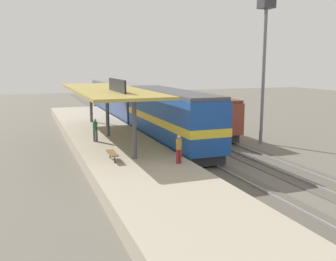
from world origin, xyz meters
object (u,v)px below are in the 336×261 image
(person_waiting, at_px, (179,148))
(freight_car, at_px, (198,114))
(locomotive, at_px, (170,118))
(light_mast, at_px, (265,42))
(passenger_carriage_single, at_px, (118,99))
(person_walking, at_px, (95,129))
(platform_bench, at_px, (112,153))

(person_waiting, bearing_deg, freight_car, 60.69)
(locomotive, height_order, light_mast, light_mast)
(locomotive, xyz_separation_m, person_waiting, (-2.51, -7.99, -0.56))
(freight_car, bearing_deg, passenger_carriage_single, 109.04)
(locomotive, xyz_separation_m, passenger_carriage_single, (0.00, 18.00, -0.10))
(locomotive, height_order, person_walking, locomotive)
(person_waiting, distance_m, person_walking, 8.83)
(light_mast, bearing_deg, person_waiting, -146.34)
(platform_bench, relative_size, passenger_carriage_single, 0.08)
(passenger_carriage_single, distance_m, person_waiting, 26.11)
(locomotive, distance_m, person_walking, 5.97)
(passenger_carriage_single, bearing_deg, light_mast, -67.81)
(passenger_carriage_single, distance_m, freight_car, 14.10)
(freight_car, bearing_deg, person_waiting, -119.31)
(platform_bench, xyz_separation_m, passenger_carriage_single, (6.00, 23.95, 0.97))
(platform_bench, xyz_separation_m, light_mast, (13.80, 4.83, 7.05))
(freight_car, bearing_deg, person_walking, -156.76)
(platform_bench, height_order, person_walking, person_walking)
(freight_car, relative_size, person_waiting, 7.02)
(light_mast, bearing_deg, passenger_carriage_single, 112.19)
(platform_bench, bearing_deg, person_waiting, -30.30)
(light_mast, height_order, person_waiting, light_mast)
(locomotive, xyz_separation_m, person_walking, (-5.94, 0.15, -0.56))
(light_mast, relative_size, person_walking, 6.84)
(light_mast, distance_m, person_walking, 15.27)
(passenger_carriage_single, bearing_deg, locomotive, -90.00)
(passenger_carriage_single, xyz_separation_m, freight_car, (4.60, -13.33, -0.34))
(locomotive, bearing_deg, person_walking, 178.59)
(passenger_carriage_single, xyz_separation_m, person_waiting, (-2.51, -25.99, -0.46))
(person_walking, bearing_deg, locomotive, -1.41)
(passenger_carriage_single, xyz_separation_m, person_walking, (-5.94, -17.85, -0.46))
(passenger_carriage_single, height_order, freight_car, passenger_carriage_single)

